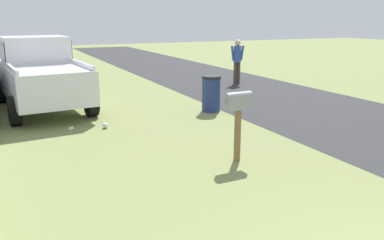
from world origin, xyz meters
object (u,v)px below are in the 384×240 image
Objects in this scene: mailbox at (238,106)px; trash_bin at (211,94)px; pickup_truck at (39,71)px; pedestrian at (237,58)px.

trash_bin is (3.82, -1.46, -0.54)m from mailbox.
pickup_truck reaches higher than trash_bin.
pickup_truck is 4.93× the size of trash_bin.
pedestrian is at bearing -33.27° from mailbox.
mailbox is at bearing -18.73° from pedestrian.
pedestrian is at bearing -39.72° from trash_bin.
mailbox is 7.03m from pickup_truck.
pickup_truck is at bearing 59.50° from trash_bin.
trash_bin is at bearing -125.79° from pickup_truck.
pickup_truck is at bearing 22.60° from mailbox.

